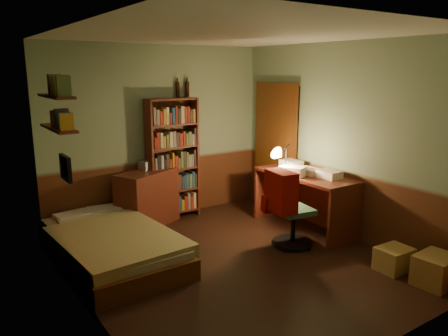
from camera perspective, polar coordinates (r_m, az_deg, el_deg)
floor at (r=5.31m, az=1.55°, el=-12.27°), size 3.50×4.00×0.02m
ceiling at (r=4.83m, az=1.74°, el=17.20°), size 3.50×4.00×0.02m
wall_back at (r=6.62m, az=-8.58°, el=4.47°), size 3.50×0.02×2.60m
wall_left at (r=4.15m, az=-18.52°, el=-0.92°), size 0.02×4.00×2.60m
wall_right at (r=6.08m, az=15.26°, el=3.45°), size 0.02×4.00×2.60m
wall_front at (r=3.52m, az=21.13°, el=-3.52°), size 3.50×0.02×2.60m
doorway at (r=7.01m, az=6.87°, el=2.49°), size 0.06×0.90×2.00m
door_trim at (r=6.99m, az=6.65°, el=2.46°), size 0.02×0.98×2.08m
bed at (r=5.43m, az=-14.61°, el=-8.36°), size 1.19×2.16×0.63m
dresser at (r=6.46m, az=-9.95°, el=-3.92°), size 1.02×0.79×0.81m
mini_stereo at (r=6.48m, az=-9.93°, el=0.44°), size 0.28×0.25×0.13m
bookshelf at (r=6.61m, az=-6.71°, el=1.11°), size 0.79×0.26×1.83m
bottle_left at (r=6.65m, az=-6.06°, el=10.15°), size 0.07×0.07×0.23m
bottle_right at (r=6.73m, az=-4.82°, el=10.21°), size 0.08×0.08×0.23m
desk at (r=6.29m, az=10.41°, el=-4.37°), size 0.64×1.52×0.81m
paper_stack at (r=6.04m, az=8.99°, el=-0.38°), size 0.35×0.40×0.13m
desk_lamp at (r=6.13m, az=8.11°, el=1.69°), size 0.19×0.19×0.52m
office_chair at (r=5.67m, az=9.10°, el=-5.23°), size 0.56×0.51×1.00m
red_jacket at (r=5.18m, az=8.82°, el=1.73°), size 0.25×0.44×0.52m
wall_shelf_lower at (r=5.18m, az=-20.82°, el=4.88°), size 0.20×0.90×0.03m
wall_shelf_upper at (r=5.15m, az=-21.12°, el=8.74°), size 0.20×0.90×0.03m
framed_picture at (r=4.74m, az=-20.00°, el=-0.01°), size 0.04×0.32×0.26m
cardboard_box_a at (r=5.24m, az=25.92°, el=-11.90°), size 0.46×0.38×0.33m
cardboard_box_b at (r=5.42m, az=21.32°, el=-11.01°), size 0.39×0.32×0.27m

